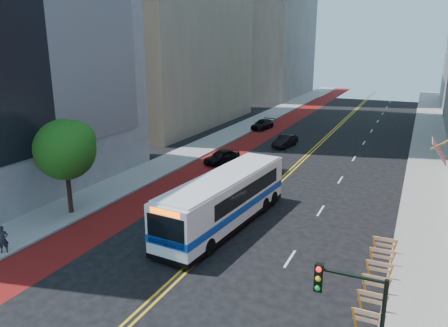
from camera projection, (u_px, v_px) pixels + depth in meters
name	position (u px, v px, depth m)	size (l,w,h in m)	color
ground	(161.00, 293.00, 21.44)	(160.00, 160.00, 0.00)	black
sidewalk_left	(210.00, 143.00, 52.48)	(4.00, 140.00, 0.15)	gray
sidewalk_right	(429.00, 166.00, 42.94)	(4.00, 140.00, 0.15)	gray
bus_lane_paint	(240.00, 147.00, 50.95)	(3.60, 140.00, 0.01)	#650F0E
center_line_inner	(307.00, 154.00, 47.80)	(0.14, 140.00, 0.01)	gold
center_line_outer	(310.00, 154.00, 47.66)	(0.14, 140.00, 0.01)	gold
lane_dashes	(364.00, 143.00, 52.83)	(0.14, 98.20, 0.01)	silver
construction_barriers	(374.00, 290.00, 20.44)	(1.42, 10.91, 1.00)	orange
street_tree	(66.00, 147.00, 29.87)	(4.20, 4.20, 6.70)	black
traffic_signal	(352.00, 315.00, 13.61)	(2.21, 0.34, 5.07)	black
transit_bus	(226.00, 199.00, 28.84)	(3.96, 13.07, 3.54)	white
car_a	(222.00, 156.00, 43.93)	(1.64, 4.09, 1.39)	black
car_b	(285.00, 141.00, 50.76)	(1.43, 4.11, 1.36)	black
car_c	(262.00, 124.00, 60.90)	(1.85, 4.54, 1.32)	black
pedestrian	(3.00, 239.00, 25.04)	(0.59, 0.39, 1.62)	black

